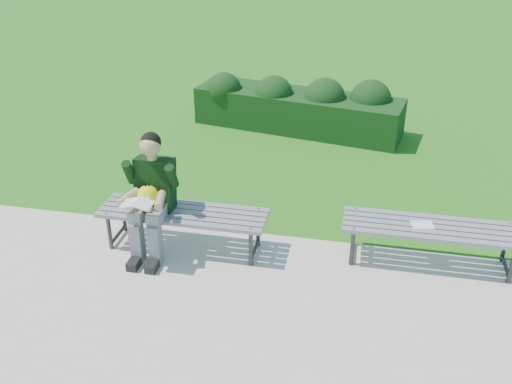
# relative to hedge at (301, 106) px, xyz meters

# --- Properties ---
(ground) EXTENTS (80.00, 80.00, 0.00)m
(ground) POSITION_rel_hedge_xyz_m (-0.29, -3.32, -0.40)
(ground) COLOR #287421
(ground) RESTS_ON ground
(walkway) EXTENTS (30.00, 3.50, 0.02)m
(walkway) POSITION_rel_hedge_xyz_m (-0.29, -5.07, -0.39)
(walkway) COLOR #C1B2A3
(walkway) RESTS_ON ground
(hedge) EXTENTS (3.44, 1.45, 0.90)m
(hedge) POSITION_rel_hedge_xyz_m (0.00, 0.00, 0.00)
(hedge) COLOR #164015
(hedge) RESTS_ON ground
(bench_left) EXTENTS (1.80, 0.50, 0.46)m
(bench_left) POSITION_rel_hedge_xyz_m (-0.77, -3.75, 0.02)
(bench_left) COLOR slate
(bench_left) RESTS_ON walkway
(bench_right) EXTENTS (1.80, 0.50, 0.46)m
(bench_right) POSITION_rel_hedge_xyz_m (1.81, -3.53, 0.02)
(bench_right) COLOR slate
(bench_right) RESTS_ON walkway
(seated_boy) EXTENTS (0.56, 0.76, 1.31)m
(seated_boy) POSITION_rel_hedge_xyz_m (-1.07, -3.84, 0.32)
(seated_boy) COLOR slate
(seated_boy) RESTS_ON walkway
(paper_sheet) EXTENTS (0.25, 0.20, 0.01)m
(paper_sheet) POSITION_rel_hedge_xyz_m (1.71, -3.53, 0.07)
(paper_sheet) COLOR white
(paper_sheet) RESTS_ON bench_right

